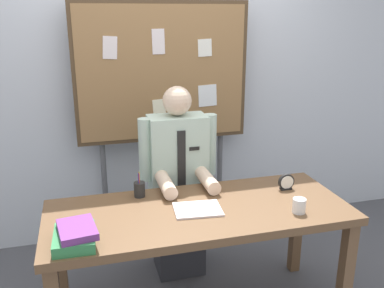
% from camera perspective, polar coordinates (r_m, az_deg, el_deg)
% --- Properties ---
extents(back_wall, '(6.40, 0.08, 2.70)m').
position_cam_1_polar(back_wall, '(3.48, -4.66, 8.92)').
color(back_wall, silver).
rests_on(back_wall, ground_plane).
extents(desk, '(1.79, 0.73, 0.76)m').
position_cam_1_polar(desk, '(2.54, 0.99, -10.64)').
color(desk, brown).
rests_on(desk, ground_plane).
extents(person, '(0.55, 0.56, 1.40)m').
position_cam_1_polar(person, '(3.02, -1.87, -6.28)').
color(person, '#2D2D33').
rests_on(person, ground_plane).
extents(bulletin_board, '(1.35, 0.09, 1.96)m').
position_cam_1_polar(bulletin_board, '(3.27, -4.01, 9.20)').
color(bulletin_board, '#4C3823').
rests_on(bulletin_board, ground_plane).
extents(book_stack, '(0.23, 0.27, 0.09)m').
position_cam_1_polar(book_stack, '(2.21, -15.62, -11.90)').
color(book_stack, '#337F47').
rests_on(book_stack, desk).
extents(open_notebook, '(0.29, 0.23, 0.01)m').
position_cam_1_polar(open_notebook, '(2.48, 0.77, -8.90)').
color(open_notebook, silver).
rests_on(open_notebook, desk).
extents(desk_clock, '(0.11, 0.04, 0.11)m').
position_cam_1_polar(desk_clock, '(2.80, 12.73, -5.14)').
color(desk_clock, black).
rests_on(desk_clock, desk).
extents(coffee_mug, '(0.08, 0.08, 0.09)m').
position_cam_1_polar(coffee_mug, '(2.51, 14.39, -8.14)').
color(coffee_mug, white).
rests_on(coffee_mug, desk).
extents(pen_holder, '(0.07, 0.07, 0.16)m').
position_cam_1_polar(pen_holder, '(2.65, -7.17, -6.13)').
color(pen_holder, '#262626').
rests_on(pen_holder, desk).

